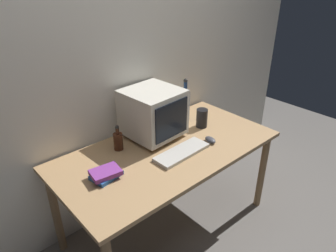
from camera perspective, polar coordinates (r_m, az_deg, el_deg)
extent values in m
plane|color=slate|center=(2.68, 0.00, -17.46)|extent=(6.00, 6.00, 0.00)
cube|color=silver|center=(2.35, -7.82, 11.40)|extent=(4.00, 0.08, 2.50)
cube|color=tan|center=(2.23, 0.00, -4.44)|extent=(1.61, 0.82, 0.03)
cylinder|color=olive|center=(2.75, 16.85, -8.02)|extent=(0.06, 0.06, 0.70)
cylinder|color=olive|center=(2.40, -19.88, -14.65)|extent=(0.06, 0.06, 0.70)
cylinder|color=olive|center=(3.08, 6.00, -2.62)|extent=(0.06, 0.06, 0.70)
cube|color=beige|center=(2.37, -2.72, -1.46)|extent=(0.30, 0.26, 0.03)
cube|color=beige|center=(2.29, -2.82, 2.58)|extent=(0.40, 0.40, 0.34)
cube|color=black|center=(2.17, 0.70, 1.05)|extent=(0.31, 0.03, 0.27)
cube|color=beige|center=(2.16, 2.55, -4.83)|extent=(0.42, 0.16, 0.02)
ellipsoid|color=#3F3F47|center=(2.31, 7.76, -2.53)|extent=(0.08, 0.11, 0.04)
cylinder|color=navy|center=(2.56, 3.10, 3.56)|extent=(0.08, 0.08, 0.25)
cylinder|color=navy|center=(2.49, 3.20, 7.13)|extent=(0.03, 0.03, 0.09)
sphere|color=#262626|center=(2.47, 3.24, 8.29)|extent=(0.03, 0.03, 0.03)
cylinder|color=#472314|center=(2.21, -9.11, -2.84)|extent=(0.07, 0.07, 0.12)
cylinder|color=#472314|center=(2.17, -9.27, -0.93)|extent=(0.03, 0.03, 0.04)
sphere|color=#262626|center=(2.15, -9.33, -0.23)|extent=(0.03, 0.03, 0.03)
cube|color=#28569E|center=(1.98, -11.26, -8.84)|extent=(0.20, 0.16, 0.03)
cube|color=#843893|center=(1.96, -11.43, -8.28)|extent=(0.19, 0.15, 0.03)
cylinder|color=black|center=(2.49, 6.22, 1.46)|extent=(0.09, 0.09, 0.15)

